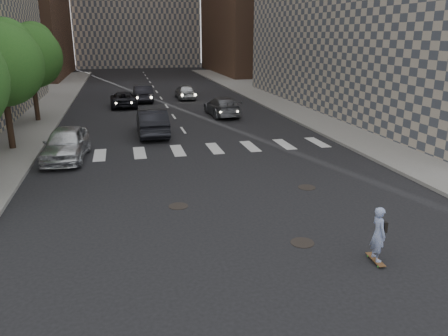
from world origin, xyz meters
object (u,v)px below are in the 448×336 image
Objects in this scene: traffic_car_b at (222,106)px; skateboarder at (378,234)px; traffic_car_a at (152,122)px; traffic_car_e at (143,93)px; tree_b at (2,60)px; tree_c at (31,54)px; silver_sedan at (66,144)px; traffic_car_c at (123,99)px; traffic_car_d at (185,91)px.

skateboarder is at bearing 85.09° from traffic_car_b.
traffic_car_a is 14.17m from traffic_car_e.
traffic_car_b is at bearing 29.45° from tree_b.
silver_sedan is (2.95, -10.56, -3.85)m from tree_c.
traffic_car_e is at bearing -124.65° from traffic_car_c.
tree_b is at bearing 26.88° from traffic_car_b.
silver_sedan is 1.04× the size of traffic_car_e.
tree_c reaches higher than traffic_car_e.
tree_b is 1.60× the size of traffic_car_d.
tree_c is at bearing 41.09° from traffic_car_c.
traffic_car_c is (-1.55, 11.49, -0.16)m from traffic_car_a.
silver_sedan is 1.13× the size of traffic_car_d.
traffic_car_d is (11.68, 8.86, -3.94)m from tree_c.
tree_c is 1.60× the size of traffic_car_d.
tree_c is at bearing 37.81° from traffic_car_d.
traffic_car_d is 4.10m from traffic_car_e.
traffic_car_a is 1.01× the size of traffic_car_b.
traffic_car_e is (1.77, 2.67, 0.10)m from traffic_car_c.
tree_c is 11.76m from traffic_car_e.
traffic_car_a reaches higher than traffic_car_c.
skateboarder is 0.39× the size of traffic_car_d.
traffic_car_c is 6.76m from traffic_car_d.
skateboarder is (12.14, -23.14, -3.81)m from tree_c.
tree_c is 11.62m from silver_sedan.
silver_sedan is 16.19m from traffic_car_c.
silver_sedan is 0.97× the size of traffic_car_b.
traffic_car_e is (4.71, 18.59, -0.06)m from silver_sedan.
traffic_car_e is (-4.48, 31.16, -0.10)m from skateboarder.
traffic_car_e is at bearing 12.37° from traffic_car_d.
traffic_car_e is (7.66, 8.03, -3.91)m from tree_c.
silver_sedan is 21.29m from traffic_car_d.
skateboarder is (12.14, -15.14, -3.81)m from tree_b.
tree_b is 8.00m from tree_c.
traffic_car_a is 7.87m from traffic_car_b.
tree_b and tree_c have the same top height.
traffic_car_a is at bearing 109.41° from skateboarder.
traffic_car_e reaches higher than traffic_car_c.
traffic_car_c is at bearing 106.33° from skateboarder.
skateboarder is at bearing 91.44° from traffic_car_d.
traffic_car_e is (-5.40, 8.65, 0.04)m from traffic_car_b.
silver_sedan is at bearing 66.41° from traffic_car_d.
silver_sedan reaches higher than traffic_car_e.
tree_c reaches higher than traffic_car_c.
traffic_car_d is (-0.47, 32.00, -0.13)m from skateboarder.
silver_sedan is 14.18m from traffic_car_b.
traffic_car_b is at bearing -135.87° from traffic_car_a.
silver_sedan is at bearing 74.32° from traffic_car_e.
tree_b reaches higher than traffic_car_e.
traffic_car_a reaches higher than traffic_car_b.
skateboarder reaches higher than silver_sedan.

